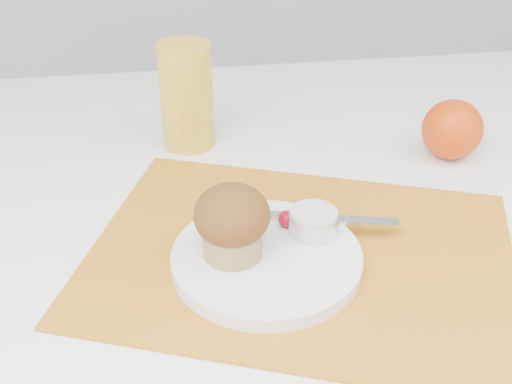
{
  "coord_description": "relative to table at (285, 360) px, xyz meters",
  "views": [
    {
      "loc": [
        -0.16,
        -0.7,
        1.21
      ],
      "look_at": [
        -0.07,
        -0.07,
        0.8
      ],
      "focal_mm": 45.0,
      "sensor_mm": 36.0,
      "label": 1
    }
  ],
  "objects": [
    {
      "name": "table",
      "position": [
        0.0,
        0.0,
        0.0
      ],
      "size": [
        1.2,
        0.8,
        0.75
      ],
      "primitive_type": "cube",
      "color": "white",
      "rests_on": "ground"
    },
    {
      "name": "placemat",
      "position": [
        -0.03,
        -0.19,
        0.38
      ],
      "size": [
        0.57,
        0.49,
        0.0
      ],
      "primitive_type": "cube",
      "rotation": [
        0.0,
        0.0,
        -0.36
      ],
      "color": "#C2761B",
      "rests_on": "table"
    },
    {
      "name": "plate",
      "position": [
        -0.07,
        -0.2,
        0.39
      ],
      "size": [
        0.26,
        0.26,
        0.02
      ],
      "primitive_type": "cylinder",
      "rotation": [
        0.0,
        0.0,
        0.25
      ],
      "color": "white",
      "rests_on": "placemat"
    },
    {
      "name": "ramekin",
      "position": [
        -0.01,
        -0.17,
        0.41
      ],
      "size": [
        0.07,
        0.07,
        0.02
      ],
      "primitive_type": "cylinder",
      "rotation": [
        0.0,
        0.0,
        -0.31
      ],
      "color": "silver",
      "rests_on": "plate"
    },
    {
      "name": "cream",
      "position": [
        -0.01,
        -0.17,
        0.42
      ],
      "size": [
        0.06,
        0.06,
        0.01
      ],
      "primitive_type": "cylinder",
      "rotation": [
        0.0,
        0.0,
        -0.17
      ],
      "color": "beige",
      "rests_on": "ramekin"
    },
    {
      "name": "raspberry_near",
      "position": [
        -0.04,
        -0.15,
        0.41
      ],
      "size": [
        0.02,
        0.02,
        0.02
      ],
      "primitive_type": "ellipsoid",
      "color": "#63020E",
      "rests_on": "plate"
    },
    {
      "name": "raspberry_far",
      "position": [
        -0.02,
        -0.15,
        0.4
      ],
      "size": [
        0.02,
        0.02,
        0.02
      ],
      "primitive_type": "ellipsoid",
      "color": "#5B0212",
      "rests_on": "plate"
    },
    {
      "name": "butter_knife",
      "position": [
        0.01,
        -0.15,
        0.4
      ],
      "size": [
        0.18,
        0.06,
        0.0
      ],
      "primitive_type": "cube",
      "rotation": [
        0.0,
        0.0,
        -0.26
      ],
      "color": "#B5B7BE",
      "rests_on": "plate"
    },
    {
      "name": "orange",
      "position": [
        0.23,
        0.01,
        0.42
      ],
      "size": [
        0.09,
        0.09,
        0.09
      ],
      "primitive_type": "sphere",
      "color": "#CF3C07",
      "rests_on": "table"
    },
    {
      "name": "juice_glass",
      "position": [
        -0.14,
        0.1,
        0.45
      ],
      "size": [
        0.08,
        0.08,
        0.15
      ],
      "primitive_type": "cylinder",
      "rotation": [
        0.0,
        0.0,
        0.04
      ],
      "color": "gold",
      "rests_on": "table"
    },
    {
      "name": "muffin",
      "position": [
        -0.11,
        -0.2,
        0.44
      ],
      "size": [
        0.08,
        0.08,
        0.08
      ],
      "color": "tan",
      "rests_on": "plate"
    }
  ]
}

